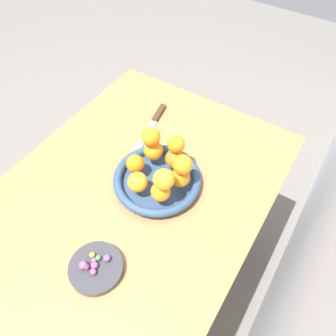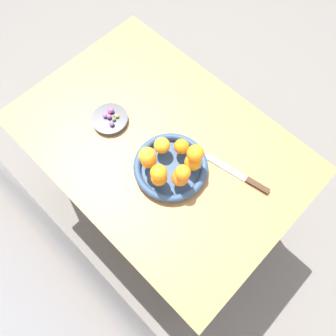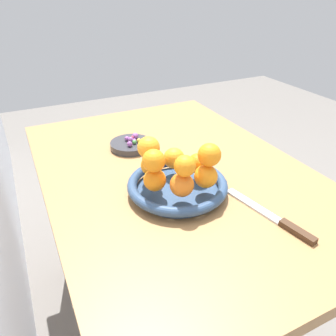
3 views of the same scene
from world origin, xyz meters
The scene contains 23 objects.
ground_plane centered at (0.00, 0.00, 0.00)m, with size 6.00×6.00×0.00m, color slate.
dining_table centered at (0.00, 0.00, 0.65)m, with size 1.10×0.76×0.74m.
fruit_bowl centered at (-0.11, 0.05, 0.76)m, with size 0.27×0.27×0.04m.
candy_dish centered at (0.20, 0.07, 0.75)m, with size 0.14×0.14×0.02m, color #333338.
orange_0 centered at (-0.04, 0.03, 0.81)m, with size 0.06×0.06×0.06m, color orange.
orange_1 centered at (-0.05, 0.10, 0.81)m, with size 0.06×0.06×0.06m, color orange.
orange_2 centered at (-0.12, 0.12, 0.81)m, with size 0.06×0.06×0.06m, color orange.
orange_3 centered at (-0.18, 0.07, 0.81)m, with size 0.06×0.06×0.06m, color orange.
orange_4 centered at (-0.17, 0.00, 0.81)m, with size 0.06×0.06×0.06m, color orange.
orange_5 centered at (-0.10, -0.02, 0.81)m, with size 0.06×0.06×0.06m, color orange.
orange_6 centered at (-0.18, 0.07, 0.87)m, with size 0.05×0.05×0.05m, color orange.
orange_7 centered at (-0.06, 0.11, 0.87)m, with size 0.06×0.06×0.06m, color orange.
orange_8 centered at (-0.17, -0.01, 0.87)m, with size 0.06×0.06×0.06m, color orange.
orange_9 centered at (-0.13, 0.13, 0.87)m, with size 0.06×0.06×0.06m, color orange.
candy_ball_0 centered at (0.20, 0.07, 0.77)m, with size 0.02×0.02×0.02m, color #8C4C99.
candy_ball_1 centered at (0.22, 0.05, 0.77)m, with size 0.02×0.02×0.02m, color #C6384C.
candy_ball_2 centered at (0.18, 0.04, 0.77)m, with size 0.02×0.02×0.02m, color gold.
candy_ball_3 centered at (0.22, 0.08, 0.77)m, with size 0.02×0.02×0.02m, color #8C4C99.
candy_ball_4 centered at (0.17, 0.08, 0.77)m, with size 0.02×0.02×0.02m, color #8C4C99.
candy_ball_5 centered at (0.19, 0.06, 0.77)m, with size 0.01×0.01×0.01m, color #8C4C99.
candy_ball_6 centered at (0.18, 0.06, 0.77)m, with size 0.01×0.01×0.01m, color #4C9947.
candy_ball_7 centered at (0.22, 0.05, 0.77)m, with size 0.02×0.02×0.02m, color #8C4C99.
knife centered at (-0.32, -0.11, 0.75)m, with size 0.26×0.07×0.01m.
Camera 1 is at (0.37, 0.39, 1.56)m, focal length 35.00 mm.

